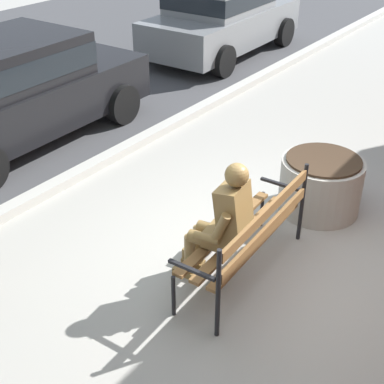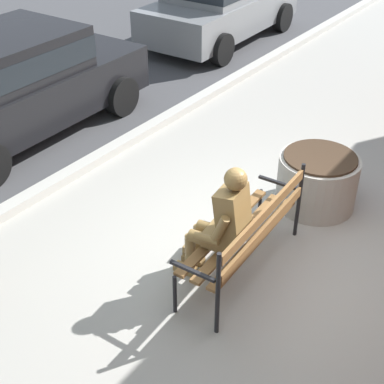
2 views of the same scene
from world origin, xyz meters
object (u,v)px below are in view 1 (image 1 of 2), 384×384
Objects in this scene: park_bench at (251,232)px; concrete_planter at (320,184)px; bronze_statue_seated at (220,225)px; parked_car_grey at (222,16)px; parked_car_black at (13,88)px.

park_bench reaches higher than concrete_planter.
concrete_planter is at bearing -7.48° from bronze_statue_seated.
concrete_planter is (1.82, -0.24, -0.33)m from bronze_statue_seated.
parked_car_grey is (6.45, 4.27, 0.17)m from bronze_statue_seated.
parked_car_grey is at bearing 44.19° from concrete_planter.
parked_car_black is (-0.88, 4.50, 0.50)m from concrete_planter.
parked_car_grey is (5.52, 0.00, 0.00)m from parked_car_black.
concrete_planter is at bearing -135.81° from parked_car_grey.
bronze_statue_seated is 4.37m from parked_car_black.
park_bench is at bearing -43.70° from bronze_statue_seated.
bronze_statue_seated is 0.33× the size of parked_car_grey.
parked_car_black reaches higher than concrete_planter.
parked_car_black is at bearing 77.60° from bronze_statue_seated.
parked_car_black reaches higher than bronze_statue_seated.
concrete_planter is 0.24× the size of parked_car_grey.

